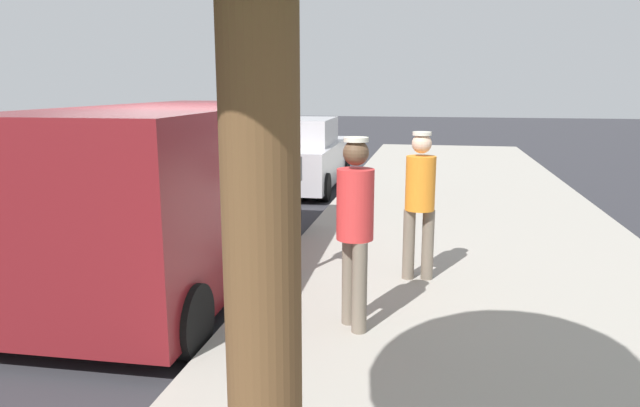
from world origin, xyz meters
The scene contains 7 objects.
ground_plane centered at (0.00, 0.00, 0.00)m, with size 80.00×80.00×0.00m, color #2D2D33.
sidewalk_slab centered at (3.50, 0.00, 0.07)m, with size 5.00×32.00×0.15m, color #9E998E.
parking_meter_near centered at (1.35, -0.24, 1.18)m, with size 0.14×0.18×1.52m.
pedestrian_in_red centered at (2.24, -1.59, 1.19)m, with size 0.34×0.34×1.79m.
pedestrian_in_orange centered at (2.78, -0.05, 1.14)m, with size 0.36×0.34×1.73m.
parked_van centered at (-0.15, -0.13, 1.15)m, with size 2.24×5.25×2.15m.
parked_sedan_ahead centered at (-0.19, 6.66, 0.75)m, with size 2.02×4.44×1.65m.
Camera 1 is at (2.90, -6.65, 2.38)m, focal length 32.33 mm.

